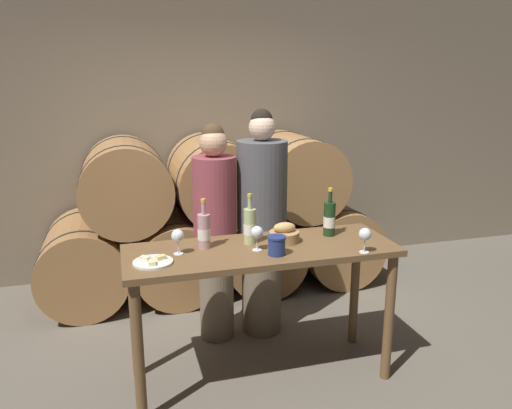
# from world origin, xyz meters

# --- Properties ---
(ground_plane) EXTENTS (10.00, 10.00, 0.00)m
(ground_plane) POSITION_xyz_m (0.00, 0.00, 0.00)
(ground_plane) COLOR #665E51
(stone_wall_back) EXTENTS (10.00, 0.12, 3.20)m
(stone_wall_back) POSITION_xyz_m (0.00, 2.14, 1.60)
(stone_wall_back) COLOR #7F705B
(stone_wall_back) RESTS_ON ground_plane
(barrel_stack) EXTENTS (3.11, 0.96, 1.45)m
(barrel_stack) POSITION_xyz_m (0.00, 1.54, 0.67)
(barrel_stack) COLOR #9E7042
(barrel_stack) RESTS_ON ground_plane
(tasting_table) EXTENTS (1.72, 0.61, 0.92)m
(tasting_table) POSITION_xyz_m (0.00, 0.00, 0.79)
(tasting_table) COLOR brown
(tasting_table) RESTS_ON ground_plane
(person_left) EXTENTS (0.32, 0.32, 1.65)m
(person_left) POSITION_xyz_m (-0.17, 0.62, 0.85)
(person_left) COLOR #756651
(person_left) RESTS_ON ground_plane
(person_right) EXTENTS (0.38, 0.38, 1.75)m
(person_right) POSITION_xyz_m (0.19, 0.62, 0.88)
(person_right) COLOR #756651
(person_right) RESTS_ON ground_plane
(wine_bottle_red) EXTENTS (0.08, 0.08, 0.33)m
(wine_bottle_red) POSITION_xyz_m (0.51, 0.11, 1.04)
(wine_bottle_red) COLOR #193819
(wine_bottle_red) RESTS_ON tasting_table
(wine_bottle_white) EXTENTS (0.08, 0.08, 0.33)m
(wine_bottle_white) POSITION_xyz_m (-0.05, 0.10, 1.04)
(wine_bottle_white) COLOR #ADBC7F
(wine_bottle_white) RESTS_ON tasting_table
(wine_bottle_rose) EXTENTS (0.08, 0.08, 0.32)m
(wine_bottle_rose) POSITION_xyz_m (-0.35, 0.09, 1.04)
(wine_bottle_rose) COLOR #BC8E93
(wine_bottle_rose) RESTS_ON tasting_table
(blue_crock) EXTENTS (0.11, 0.11, 0.12)m
(blue_crock) POSITION_xyz_m (0.05, -0.15, 0.99)
(blue_crock) COLOR navy
(blue_crock) RESTS_ON tasting_table
(bread_basket) EXTENTS (0.20, 0.20, 0.13)m
(bread_basket) POSITION_xyz_m (0.18, 0.07, 0.97)
(bread_basket) COLOR #A87F4C
(bread_basket) RESTS_ON tasting_table
(cheese_plate) EXTENTS (0.23, 0.23, 0.04)m
(cheese_plate) POSITION_xyz_m (-0.68, -0.09, 0.93)
(cheese_plate) COLOR white
(cheese_plate) RESTS_ON tasting_table
(wine_glass_far_left) EXTENTS (0.08, 0.08, 0.16)m
(wine_glass_far_left) POSITION_xyz_m (-0.52, 0.02, 1.04)
(wine_glass_far_left) COLOR white
(wine_glass_far_left) RESTS_ON tasting_table
(wine_glass_left) EXTENTS (0.08, 0.08, 0.16)m
(wine_glass_left) POSITION_xyz_m (-0.04, -0.04, 1.04)
(wine_glass_left) COLOR white
(wine_glass_left) RESTS_ON tasting_table
(wine_glass_center) EXTENTS (0.08, 0.08, 0.16)m
(wine_glass_center) POSITION_xyz_m (0.58, -0.26, 1.04)
(wine_glass_center) COLOR white
(wine_glass_center) RESTS_ON tasting_table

